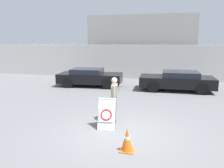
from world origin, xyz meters
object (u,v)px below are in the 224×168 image
at_px(traffic_cone_mid, 127,140).
at_px(parked_car_rear_sedan, 177,80).
at_px(barricade_sign, 107,113).
at_px(parked_car_front_coupe, 90,77).
at_px(security_guard, 114,97).

relative_size(traffic_cone_mid, parked_car_rear_sedan, 0.15).
bearing_deg(parked_car_rear_sedan, barricade_sign, 67.50).
relative_size(traffic_cone_mid, parked_car_front_coupe, 0.15).
relative_size(barricade_sign, parked_car_rear_sedan, 0.23).
height_order(barricade_sign, security_guard, security_guard).
xyz_separation_m(traffic_cone_mid, parked_car_front_coupe, (-4.05, 8.39, 0.30)).
xyz_separation_m(barricade_sign, traffic_cone_mid, (0.99, -1.57, -0.19)).
bearing_deg(barricade_sign, traffic_cone_mid, -64.91).
xyz_separation_m(security_guard, parked_car_rear_sedan, (2.55, 6.13, -0.30)).
relative_size(security_guard, parked_car_front_coupe, 0.38).
bearing_deg(traffic_cone_mid, security_guard, 111.60).
relative_size(barricade_sign, traffic_cone_mid, 1.57).
height_order(traffic_cone_mid, parked_car_front_coupe, parked_car_front_coupe).
distance_m(barricade_sign, security_guard, 0.78).
distance_m(barricade_sign, traffic_cone_mid, 1.87).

